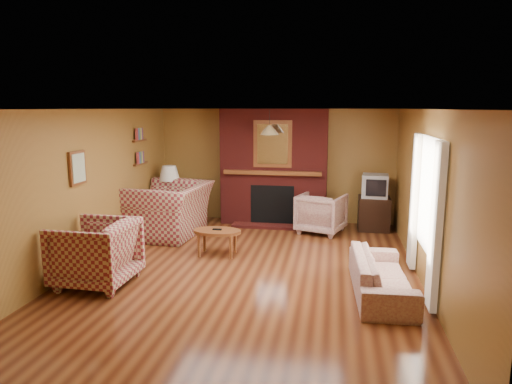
% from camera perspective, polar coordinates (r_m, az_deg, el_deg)
% --- Properties ---
extents(floor, '(6.50, 6.50, 0.00)m').
position_cam_1_polar(floor, '(6.94, -1.17, -9.91)').
color(floor, '#461F0F').
rests_on(floor, ground).
extents(ceiling, '(6.50, 6.50, 0.00)m').
position_cam_1_polar(ceiling, '(6.51, -1.25, 10.32)').
color(ceiling, white).
rests_on(ceiling, wall_back).
extents(wall_back, '(6.50, 0.00, 6.50)m').
position_cam_1_polar(wall_back, '(9.79, 2.47, 3.32)').
color(wall_back, olive).
rests_on(wall_back, floor).
extents(wall_front, '(6.50, 0.00, 6.50)m').
position_cam_1_polar(wall_front, '(3.59, -11.40, -9.55)').
color(wall_front, olive).
rests_on(wall_front, floor).
extents(wall_left, '(0.00, 6.50, 6.50)m').
position_cam_1_polar(wall_left, '(7.51, -20.28, 0.49)').
color(wall_left, olive).
rests_on(wall_left, floor).
extents(wall_right, '(0.00, 6.50, 6.50)m').
position_cam_1_polar(wall_right, '(6.62, 20.55, -0.80)').
color(wall_right, olive).
rests_on(wall_right, floor).
extents(fireplace, '(2.20, 0.82, 2.40)m').
position_cam_1_polar(fireplace, '(9.53, 2.26, 3.02)').
color(fireplace, '#561513').
rests_on(fireplace, floor).
extents(window_right, '(0.10, 1.85, 2.00)m').
position_cam_1_polar(window_right, '(6.43, 20.41, -1.78)').
color(window_right, beige).
rests_on(window_right, wall_right).
extents(bookshelf, '(0.09, 0.55, 0.71)m').
position_cam_1_polar(bookshelf, '(9.11, -14.16, 5.42)').
color(bookshelf, brown).
rests_on(bookshelf, wall_left).
extents(botanical_print, '(0.05, 0.40, 0.50)m').
position_cam_1_polar(botanical_print, '(7.19, -21.41, 2.82)').
color(botanical_print, brown).
rests_on(botanical_print, wall_left).
extents(pendant_light, '(0.36, 0.36, 0.48)m').
position_cam_1_polar(pendant_light, '(8.79, 1.69, 7.74)').
color(pendant_light, black).
rests_on(pendant_light, ceiling).
extents(plaid_loveseat, '(1.46, 1.64, 1.00)m').
position_cam_1_polar(plaid_loveseat, '(8.89, -10.80, -2.17)').
color(plaid_loveseat, maroon).
rests_on(plaid_loveseat, floor).
extents(plaid_armchair, '(1.02, 0.99, 0.91)m').
position_cam_1_polar(plaid_armchair, '(6.69, -19.42, -7.18)').
color(plaid_armchair, maroon).
rests_on(plaid_armchair, floor).
extents(floral_sofa, '(0.78, 1.81, 0.52)m').
position_cam_1_polar(floral_sofa, '(6.29, 15.38, -9.97)').
color(floral_sofa, '#B7AC8D').
rests_on(floral_sofa, floor).
extents(floral_armchair, '(1.05, 1.07, 0.77)m').
position_cam_1_polar(floral_armchair, '(9.03, 8.16, -2.63)').
color(floral_armchair, '#B7AC8D').
rests_on(floral_armchair, floor).
extents(coffee_table, '(0.80, 0.50, 0.45)m').
position_cam_1_polar(coffee_table, '(7.61, -4.88, -5.17)').
color(coffee_table, brown).
rests_on(coffee_table, floor).
extents(side_table, '(0.42, 0.42, 0.54)m').
position_cam_1_polar(side_table, '(9.69, -10.63, -2.51)').
color(side_table, brown).
rests_on(side_table, floor).
extents(table_lamp, '(0.43, 0.43, 0.71)m').
position_cam_1_polar(table_lamp, '(9.57, -10.76, 1.37)').
color(table_lamp, silver).
rests_on(table_lamp, side_table).
extents(tv_stand, '(0.62, 0.56, 0.67)m').
position_cam_1_polar(tv_stand, '(9.45, 14.49, -2.61)').
color(tv_stand, black).
rests_on(tv_stand, floor).
extents(crt_tv, '(0.53, 0.53, 0.46)m').
position_cam_1_polar(crt_tv, '(9.34, 14.65, 0.75)').
color(crt_tv, '#999BA0').
rests_on(crt_tv, tv_stand).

